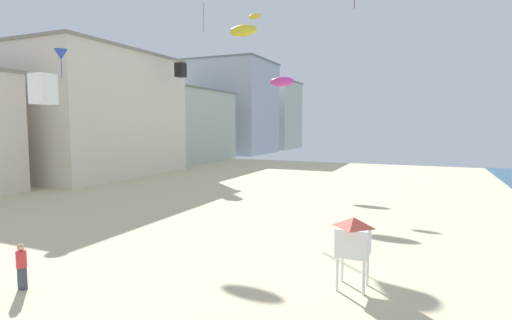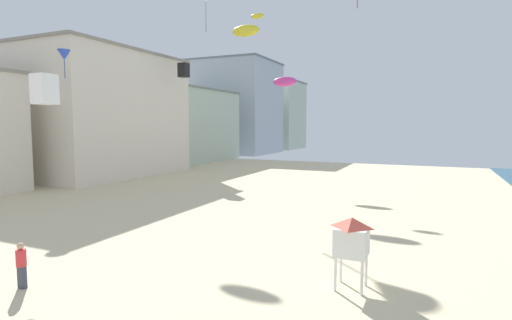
{
  "view_description": "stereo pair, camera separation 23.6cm",
  "coord_description": "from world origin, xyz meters",
  "px_view_note": "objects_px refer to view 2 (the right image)",
  "views": [
    {
      "loc": [
        13.32,
        0.22,
        5.77
      ],
      "look_at": [
        5.76,
        17.6,
        4.07
      ],
      "focal_mm": 27.68,
      "sensor_mm": 36.0,
      "label": 1
    },
    {
      "loc": [
        13.54,
        0.32,
        5.77
      ],
      "look_at": [
        5.76,
        17.6,
        4.07
      ],
      "focal_mm": 27.68,
      "sensor_mm": 36.0,
      "label": 2
    }
  ],
  "objects_px": {
    "kite_yellow_parafoil_2": "(246,31)",
    "kite_black_box": "(184,70)",
    "kite_magenta_parafoil": "(285,82)",
    "kite_white_box": "(45,89)",
    "lifeguard_stand": "(352,237)",
    "kite_flyer": "(21,263)",
    "kite_blue_delta": "(64,55)",
    "kite_yellow_parafoil": "(257,16)"
  },
  "relations": [
    {
      "from": "kite_magenta_parafoil",
      "to": "kite_yellow_parafoil_2",
      "type": "distance_m",
      "value": 6.24
    },
    {
      "from": "kite_blue_delta",
      "to": "kite_flyer",
      "type": "bearing_deg",
      "value": -45.04
    },
    {
      "from": "kite_yellow_parafoil",
      "to": "kite_black_box",
      "type": "distance_m",
      "value": 10.61
    },
    {
      "from": "kite_flyer",
      "to": "kite_white_box",
      "type": "height_order",
      "value": "kite_white_box"
    },
    {
      "from": "kite_flyer",
      "to": "kite_magenta_parafoil",
      "type": "distance_m",
      "value": 29.81
    },
    {
      "from": "kite_yellow_parafoil_2",
      "to": "kite_blue_delta",
      "type": "distance_m",
      "value": 15.62
    },
    {
      "from": "lifeguard_stand",
      "to": "kite_blue_delta",
      "type": "relative_size",
      "value": 1.13
    },
    {
      "from": "kite_flyer",
      "to": "kite_magenta_parafoil",
      "type": "bearing_deg",
      "value": -124.48
    },
    {
      "from": "kite_yellow_parafoil",
      "to": "kite_black_box",
      "type": "relative_size",
      "value": 0.9
    },
    {
      "from": "kite_black_box",
      "to": "kite_flyer",
      "type": "bearing_deg",
      "value": -65.72
    },
    {
      "from": "kite_yellow_parafoil",
      "to": "kite_blue_delta",
      "type": "height_order",
      "value": "kite_yellow_parafoil"
    },
    {
      "from": "kite_white_box",
      "to": "kite_yellow_parafoil_2",
      "type": "bearing_deg",
      "value": 87.67
    },
    {
      "from": "lifeguard_stand",
      "to": "kite_yellow_parafoil_2",
      "type": "distance_m",
      "value": 27.36
    },
    {
      "from": "kite_magenta_parafoil",
      "to": "kite_black_box",
      "type": "height_order",
      "value": "kite_black_box"
    },
    {
      "from": "kite_yellow_parafoil",
      "to": "kite_magenta_parafoil",
      "type": "xyz_separation_m",
      "value": [
        3.36,
        -0.89,
        -6.91
      ]
    },
    {
      "from": "kite_flyer",
      "to": "kite_white_box",
      "type": "xyz_separation_m",
      "value": [
        -3.96,
        4.32,
        6.53
      ]
    },
    {
      "from": "kite_yellow_parafoil",
      "to": "kite_flyer",
      "type": "bearing_deg",
      "value": -82.33
    },
    {
      "from": "kite_flyer",
      "to": "kite_yellow_parafoil_2",
      "type": "relative_size",
      "value": 0.59
    },
    {
      "from": "kite_yellow_parafoil",
      "to": "kite_white_box",
      "type": "bearing_deg",
      "value": -90.06
    },
    {
      "from": "lifeguard_stand",
      "to": "kite_black_box",
      "type": "height_order",
      "value": "kite_black_box"
    },
    {
      "from": "kite_yellow_parafoil_2",
      "to": "kite_blue_delta",
      "type": "xyz_separation_m",
      "value": [
        -10.68,
        -10.95,
        -3.17
      ]
    },
    {
      "from": "kite_yellow_parafoil",
      "to": "kite_magenta_parafoil",
      "type": "bearing_deg",
      "value": -14.85
    },
    {
      "from": "kite_yellow_parafoil_2",
      "to": "kite_black_box",
      "type": "height_order",
      "value": "kite_yellow_parafoil_2"
    },
    {
      "from": "kite_flyer",
      "to": "kite_white_box",
      "type": "relative_size",
      "value": 1.14
    },
    {
      "from": "kite_white_box",
      "to": "kite_yellow_parafoil_2",
      "type": "xyz_separation_m",
      "value": [
        0.83,
        20.46,
        6.98
      ]
    },
    {
      "from": "kite_white_box",
      "to": "kite_yellow_parafoil",
      "type": "height_order",
      "value": "kite_yellow_parafoil"
    },
    {
      "from": "kite_magenta_parafoil",
      "to": "kite_blue_delta",
      "type": "bearing_deg",
      "value": -132.28
    },
    {
      "from": "lifeguard_stand",
      "to": "kite_magenta_parafoil",
      "type": "xyz_separation_m",
      "value": [
        -11.18,
        23.63,
        8.19
      ]
    },
    {
      "from": "kite_blue_delta",
      "to": "kite_white_box",
      "type": "bearing_deg",
      "value": -44.02
    },
    {
      "from": "kite_yellow_parafoil_2",
      "to": "lifeguard_stand",
      "type": "bearing_deg",
      "value": -55.57
    },
    {
      "from": "kite_black_box",
      "to": "kite_blue_delta",
      "type": "distance_m",
      "value": 15.73
    },
    {
      "from": "kite_yellow_parafoil_2",
      "to": "kite_black_box",
      "type": "distance_m",
      "value": 11.51
    },
    {
      "from": "kite_magenta_parafoil",
      "to": "kite_white_box",
      "type": "bearing_deg",
      "value": -98.0
    },
    {
      "from": "kite_yellow_parafoil",
      "to": "kite_yellow_parafoil_2",
      "type": "distance_m",
      "value": 5.2
    },
    {
      "from": "kite_flyer",
      "to": "kite_blue_delta",
      "type": "relative_size",
      "value": 0.73
    },
    {
      "from": "lifeguard_stand",
      "to": "kite_magenta_parafoil",
      "type": "relative_size",
      "value": 1.03
    },
    {
      "from": "kite_yellow_parafoil_2",
      "to": "kite_flyer",
      "type": "bearing_deg",
      "value": -82.8
    },
    {
      "from": "kite_yellow_parafoil_2",
      "to": "kite_blue_delta",
      "type": "relative_size",
      "value": 1.22
    },
    {
      "from": "kite_black_box",
      "to": "lifeguard_stand",
      "type": "bearing_deg",
      "value": -46.02
    },
    {
      "from": "lifeguard_stand",
      "to": "kite_black_box",
      "type": "distance_m",
      "value": 35.92
    },
    {
      "from": "lifeguard_stand",
      "to": "kite_blue_delta",
      "type": "distance_m",
      "value": 27.7
    },
    {
      "from": "lifeguard_stand",
      "to": "kite_yellow_parafoil_2",
      "type": "bearing_deg",
      "value": 109.74
    }
  ]
}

